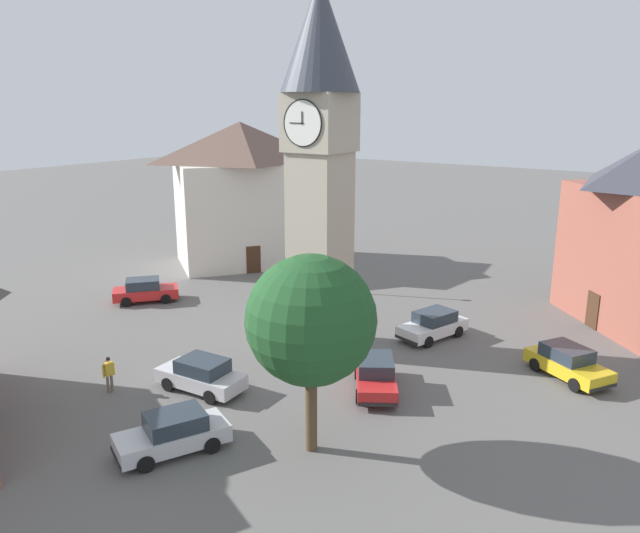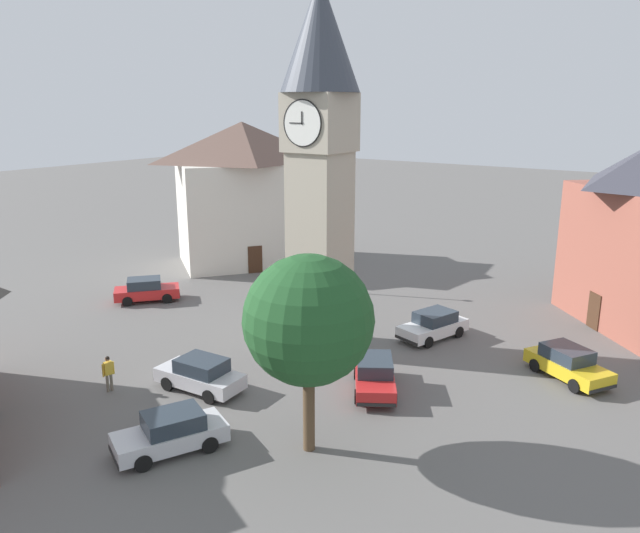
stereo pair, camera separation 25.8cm
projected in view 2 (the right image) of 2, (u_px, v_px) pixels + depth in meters
name	position (u px, v px, depth m)	size (l,w,h in m)	color
ground_plane	(320.00, 344.00, 33.20)	(200.00, 200.00, 0.00)	#605E5B
clock_tower	(320.00, 139.00, 30.42)	(3.89, 3.89, 18.64)	gray
car_blue_kerb	(375.00, 375.00, 27.69)	(3.63, 4.39, 1.53)	red
car_silver_kerb	(146.00, 290.00, 40.31)	(3.96, 4.24, 1.53)	red
car_red_corner	(200.00, 374.00, 27.75)	(4.23, 2.02, 1.53)	silver
car_white_side	(433.00, 325.00, 33.92)	(2.85, 4.44, 1.53)	white
car_black_far	(568.00, 363.00, 28.94)	(4.41, 3.57, 1.53)	gold
car_green_alley	(171.00, 432.00, 22.86)	(3.30, 4.45, 1.53)	silver
pedestrian	(108.00, 370.00, 27.58)	(0.30, 0.54, 1.69)	#706656
tree	(308.00, 320.00, 21.86)	(4.73, 4.73, 7.51)	brown
building_terrace_right	(244.00, 192.00, 48.95)	(11.95, 12.61, 11.21)	silver
lamp_post	(343.00, 243.00, 41.49)	(0.36, 0.36, 5.19)	black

